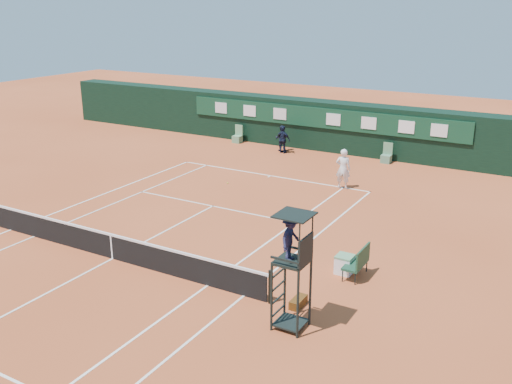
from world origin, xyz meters
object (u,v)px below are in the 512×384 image
at_px(umpire_chair, 292,247).
at_px(player_bench, 359,261).
at_px(cooler, 344,264).
at_px(tennis_net, 112,246).
at_px(player, 343,169).

height_order(umpire_chair, player_bench, umpire_chair).
bearing_deg(cooler, tennis_net, -158.12).
distance_m(umpire_chair, player, 13.21).
distance_m(cooler, player, 9.42).
distance_m(tennis_net, cooler, 8.20).
height_order(tennis_net, player, player).
relative_size(umpire_chair, player_bench, 2.85).
bearing_deg(cooler, umpire_chair, -90.99).
bearing_deg(tennis_net, player, 70.83).
relative_size(tennis_net, umpire_chair, 3.77).
height_order(cooler, player, player).
height_order(umpire_chair, cooler, umpire_chair).
xyz_separation_m(player_bench, player, (-4.03, 8.78, 0.40)).
distance_m(umpire_chair, player_bench, 4.35).
xyz_separation_m(cooler, player, (-3.52, 8.71, 0.67)).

